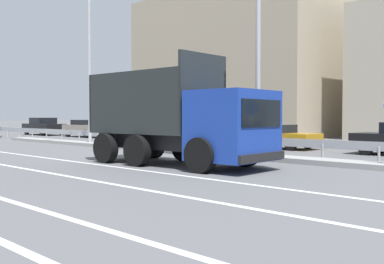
# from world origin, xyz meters

# --- Properties ---
(ground_plane) EXTENTS (320.00, 320.00, 0.00)m
(ground_plane) POSITION_xyz_m (0.00, 0.00, 0.00)
(ground_plane) COLOR #565659
(lane_strip_0) EXTENTS (58.67, 0.16, 0.01)m
(lane_strip_0) POSITION_xyz_m (3.35, -2.48, 0.00)
(lane_strip_0) COLOR silver
(lane_strip_0) RESTS_ON ground_plane
(lane_strip_1) EXTENTS (58.67, 0.16, 0.01)m
(lane_strip_1) POSITION_xyz_m (3.35, -4.75, 0.00)
(lane_strip_1) COLOR silver
(lane_strip_1) RESTS_ON ground_plane
(median_island) EXTENTS (32.27, 1.10, 0.18)m
(median_island) POSITION_xyz_m (0.00, 2.91, 0.09)
(median_island) COLOR gray
(median_island) RESTS_ON ground_plane
(median_guardrail) EXTENTS (58.67, 0.09, 0.78)m
(median_guardrail) POSITION_xyz_m (0.00, 4.12, 0.57)
(median_guardrail) COLOR #9EA0A5
(median_guardrail) RESTS_ON ground_plane
(dump_truck) EXTENTS (6.96, 2.89, 3.65)m
(dump_truck) POSITION_xyz_m (4.19, -0.64, 1.28)
(dump_truck) COLOR #19389E
(dump_truck) RESTS_ON ground_plane
(street_lamp_1) EXTENTS (0.72, 2.60, 9.91)m
(street_lamp_1) POSITION_xyz_m (-7.51, 2.86, 5.49)
(street_lamp_1) COLOR #ADADB2
(street_lamp_1) RESTS_ON ground_plane
(street_lamp_2) EXTENTS (0.70, 2.71, 10.81)m
(street_lamp_2) POSITION_xyz_m (4.21, 2.64, 5.96)
(street_lamp_2) COLOR #ADADB2
(street_lamp_2) RESTS_ON ground_plane
(parked_car_0) EXTENTS (4.95, 2.10, 1.53)m
(parked_car_0) POSITION_xyz_m (-22.67, 8.20, 0.77)
(parked_car_0) COLOR black
(parked_car_0) RESTS_ON ground_plane
(parked_car_1) EXTENTS (4.39, 1.92, 1.37)m
(parked_car_1) POSITION_xyz_m (-16.50, 8.57, 0.72)
(parked_car_1) COLOR gray
(parked_car_1) RESTS_ON ground_plane
(parked_car_2) EXTENTS (4.85, 2.13, 1.52)m
(parked_car_2) POSITION_xyz_m (-10.41, 8.46, 0.77)
(parked_car_2) COLOR gray
(parked_car_2) RESTS_ON ground_plane
(parked_car_3) EXTENTS (4.81, 2.04, 1.50)m
(parked_car_3) POSITION_xyz_m (-4.97, 8.17, 0.75)
(parked_car_3) COLOR #A3A3A8
(parked_car_3) RESTS_ON ground_plane
(parked_car_4) EXTENTS (4.37, 2.03, 1.22)m
(parked_car_4) POSITION_xyz_m (1.40, 8.31, 0.64)
(parked_car_4) COLOR #B27A14
(parked_car_4) RESTS_ON ground_plane
(background_building_0) EXTENTS (18.37, 10.64, 12.57)m
(background_building_0) POSITION_xyz_m (-11.35, 21.67, 6.29)
(background_building_0) COLOR tan
(background_building_0) RESTS_ON ground_plane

